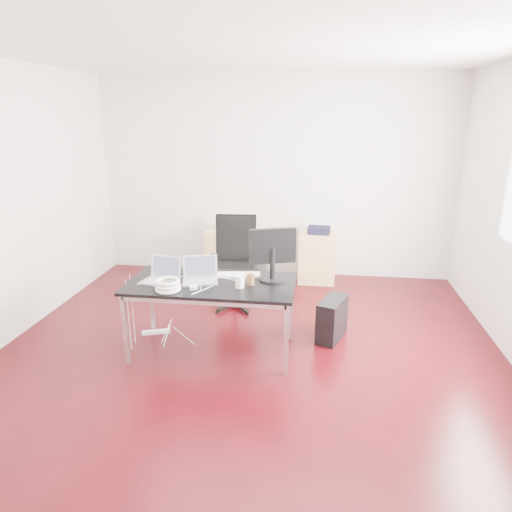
# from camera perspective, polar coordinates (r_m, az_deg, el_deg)

# --- Properties ---
(room_shell) EXTENTS (5.00, 5.00, 5.00)m
(room_shell) POSITION_cam_1_polar(r_m,az_deg,el_deg) (4.09, -0.53, 5.11)
(room_shell) COLOR #33050A
(room_shell) RESTS_ON ground
(desk) EXTENTS (1.60, 0.80, 0.73)m
(desk) POSITION_cam_1_polar(r_m,az_deg,el_deg) (4.41, -5.58, -3.92)
(desk) COLOR black
(desk) RESTS_ON ground
(office_chair) EXTENTS (0.51, 0.53, 1.08)m
(office_chair) POSITION_cam_1_polar(r_m,az_deg,el_deg) (5.54, -2.67, -0.14)
(office_chair) COLOR black
(office_chair) RESTS_ON ground
(filing_cabinet_left) EXTENTS (0.50, 0.50, 0.70)m
(filing_cabinet_left) POSITION_cam_1_polar(r_m,az_deg,el_deg) (6.60, -3.83, 0.40)
(filing_cabinet_left) COLOR tan
(filing_cabinet_left) RESTS_ON ground
(filing_cabinet_right) EXTENTS (0.50, 0.50, 0.70)m
(filing_cabinet_right) POSITION_cam_1_polar(r_m,az_deg,el_deg) (6.47, 7.60, -0.06)
(filing_cabinet_right) COLOR tan
(filing_cabinet_right) RESTS_ON ground
(pc_tower) EXTENTS (0.35, 0.49, 0.44)m
(pc_tower) POSITION_cam_1_polar(r_m,az_deg,el_deg) (4.87, 9.46, -7.78)
(pc_tower) COLOR black
(pc_tower) RESTS_ON ground
(wastebasket) EXTENTS (0.28, 0.28, 0.28)m
(wastebasket) POSITION_cam_1_polar(r_m,az_deg,el_deg) (6.61, 0.22, -1.45)
(wastebasket) COLOR black
(wastebasket) RESTS_ON ground
(power_strip) EXTENTS (0.30, 0.15, 0.04)m
(power_strip) POSITION_cam_1_polar(r_m,az_deg,el_deg) (5.11, -12.38, -9.26)
(power_strip) COLOR white
(power_strip) RESTS_ON ground
(laptop_left) EXTENTS (0.38, 0.33, 0.23)m
(laptop_left) POSITION_cam_1_polar(r_m,az_deg,el_deg) (4.47, -11.71, -2.42)
(laptop_left) COLOR silver
(laptop_left) RESTS_ON desk
(laptop_right) EXTENTS (0.38, 0.33, 0.23)m
(laptop_right) POSITION_cam_1_polar(r_m,az_deg,el_deg) (4.42, -7.01, -2.42)
(laptop_right) COLOR silver
(laptop_right) RESTS_ON desk
(monitor) EXTENTS (0.44, 0.26, 0.51)m
(monitor) POSITION_cam_1_polar(r_m,az_deg,el_deg) (4.35, 2.09, 0.55)
(monitor) COLOR black
(monitor) RESTS_ON desk
(keyboard) EXTENTS (0.45, 0.20, 0.02)m
(keyboard) POSITION_cam_1_polar(r_m,az_deg,el_deg) (4.54, -2.28, -2.37)
(keyboard) COLOR white
(keyboard) RESTS_ON desk
(cup_white) EXTENTS (0.10, 0.10, 0.12)m
(cup_white) POSITION_cam_1_polar(r_m,az_deg,el_deg) (4.22, -2.07, -3.20)
(cup_white) COLOR white
(cup_white) RESTS_ON desk
(cup_brown) EXTENTS (0.08, 0.08, 0.10)m
(cup_brown) POSITION_cam_1_polar(r_m,az_deg,el_deg) (4.30, -0.71, -2.94)
(cup_brown) COLOR brown
(cup_brown) RESTS_ON desk
(cable_coil) EXTENTS (0.24, 0.24, 0.11)m
(cable_coil) POSITION_cam_1_polar(r_m,az_deg,el_deg) (4.22, -10.94, -3.60)
(cable_coil) COLOR white
(cable_coil) RESTS_ON desk
(power_adapter) EXTENTS (0.09, 0.09, 0.03)m
(power_adapter) POSITION_cam_1_polar(r_m,az_deg,el_deg) (4.24, -7.78, -3.90)
(power_adapter) COLOR white
(power_adapter) RESTS_ON desk
(speaker) EXTENTS (0.10, 0.09, 0.18)m
(speaker) POSITION_cam_1_polar(r_m,az_deg,el_deg) (6.52, -4.72, 4.16)
(speaker) COLOR #9E9E9E
(speaker) RESTS_ON filing_cabinet_left
(navy_garment) EXTENTS (0.32, 0.26, 0.09)m
(navy_garment) POSITION_cam_1_polar(r_m,az_deg,el_deg) (6.32, 7.88, 3.23)
(navy_garment) COLOR black
(navy_garment) RESTS_ON filing_cabinet_right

